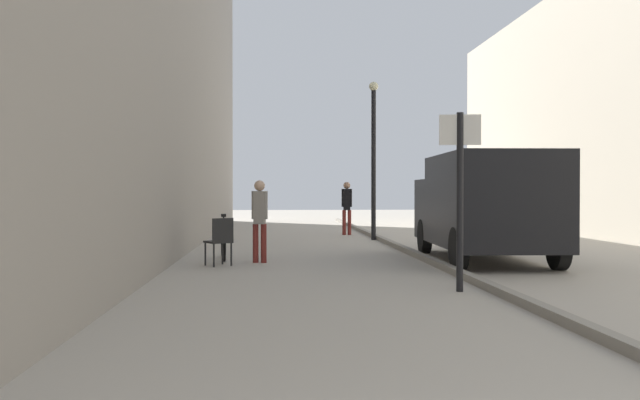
# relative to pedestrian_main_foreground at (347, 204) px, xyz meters

# --- Properties ---
(ground_plane) EXTENTS (80.00, 80.00, 0.00)m
(ground_plane) POSITION_rel_pedestrian_main_foreground_xyz_m (-0.87, -9.16, -1.03)
(ground_plane) COLOR #A8A093
(kerb_strip) EXTENTS (0.16, 40.00, 0.12)m
(kerb_strip) POSITION_rel_pedestrian_main_foreground_xyz_m (0.71, -9.16, -0.97)
(kerb_strip) COLOR gray
(kerb_strip) RESTS_ON ground_plane
(pedestrian_main_foreground) EXTENTS (0.35, 0.23, 1.78)m
(pedestrian_main_foreground) POSITION_rel_pedestrian_main_foreground_xyz_m (0.00, 0.00, 0.00)
(pedestrian_main_foreground) COLOR maroon
(pedestrian_main_foreground) RESTS_ON ground_plane
(pedestrian_mid_block) EXTENTS (0.33, 0.23, 1.68)m
(pedestrian_mid_block) POSITION_rel_pedestrian_main_foreground_xyz_m (-2.75, -8.63, -0.06)
(pedestrian_mid_block) COLOR maroon
(pedestrian_mid_block) RESTS_ON ground_plane
(delivery_van) EXTENTS (2.28, 5.06, 2.21)m
(delivery_van) POSITION_rel_pedestrian_main_foreground_xyz_m (1.95, -8.59, 0.17)
(delivery_van) COLOR black
(delivery_van) RESTS_ON ground_plane
(street_sign_post) EXTENTS (0.60, 0.10, 2.60)m
(street_sign_post) POSITION_rel_pedestrian_main_foreground_xyz_m (0.24, -12.78, 0.52)
(street_sign_post) COLOR black
(street_sign_post) RESTS_ON ground_plane
(lamp_post) EXTENTS (0.28, 0.28, 4.76)m
(lamp_post) POSITION_rel_pedestrian_main_foreground_xyz_m (0.54, -2.41, 1.69)
(lamp_post) COLOR black
(lamp_post) RESTS_ON ground_plane
(bicycle_leaning) EXTENTS (0.24, 1.77, 0.98)m
(bicycle_leaning) POSITION_rel_pedestrian_main_foreground_xyz_m (-3.54, -7.86, -0.65)
(bicycle_leaning) COLOR black
(bicycle_leaning) RESTS_ON ground_plane
(cafe_chair_near_window) EXTENTS (0.60, 0.60, 0.94)m
(cafe_chair_near_window) POSITION_rel_pedestrian_main_foreground_xyz_m (-3.50, -9.21, -0.48)
(cafe_chair_near_window) COLOR black
(cafe_chair_near_window) RESTS_ON ground_plane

